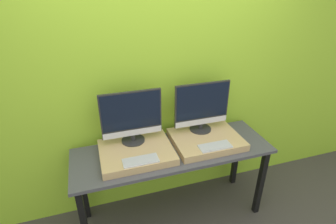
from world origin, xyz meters
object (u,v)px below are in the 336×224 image
at_px(monitor_left, 132,117).
at_px(keyboard_left, 141,160).
at_px(monitor_right, 202,106).
at_px(keyboard_right, 215,146).

distance_m(monitor_left, keyboard_left, 0.39).
xyz_separation_m(keyboard_left, monitor_right, (0.65, 0.31, 0.24)).
bearing_deg(monitor_left, keyboard_right, -25.32).
height_order(monitor_right, keyboard_right, monitor_right).
bearing_deg(keyboard_right, monitor_right, 90.00).
distance_m(monitor_right, keyboard_right, 0.39).
xyz_separation_m(monitor_left, monitor_right, (0.65, 0.00, 0.00)).
relative_size(keyboard_left, keyboard_right, 1.00).
bearing_deg(monitor_right, monitor_left, 180.00).
relative_size(monitor_left, keyboard_left, 1.84).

